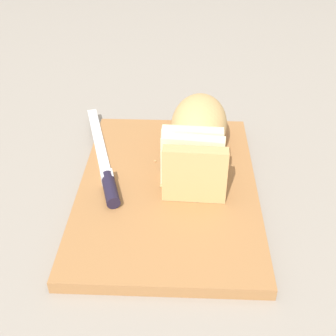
{
  "coord_description": "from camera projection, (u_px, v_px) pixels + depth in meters",
  "views": [
    {
      "loc": [
        0.54,
        0.03,
        0.44
      ],
      "look_at": [
        0.0,
        0.0,
        0.05
      ],
      "focal_mm": 46.64,
      "sensor_mm": 36.0,
      "label": 1
    }
  ],
  "objects": [
    {
      "name": "ground_plane",
      "position": [
        168.0,
        193.0,
        0.69
      ],
      "size": [
        3.0,
        3.0,
        0.0
      ],
      "primitive_type": "plane",
      "color": "gray"
    },
    {
      "name": "cutting_board",
      "position": [
        168.0,
        188.0,
        0.69
      ],
      "size": [
        0.41,
        0.28,
        0.02
      ],
      "primitive_type": "cube",
      "rotation": [
        0.0,
        0.0,
        0.01
      ],
      "color": "#9E6B3D",
      "rests_on": "ground_plane"
    },
    {
      "name": "bread_loaf",
      "position": [
        197.0,
        134.0,
        0.72
      ],
      "size": [
        0.25,
        0.11,
        0.09
      ],
      "rotation": [
        0.0,
        0.0,
        -0.07
      ],
      "color": "tan",
      "rests_on": "cutting_board"
    },
    {
      "name": "bread_knife",
      "position": [
        107.0,
        173.0,
        0.69
      ],
      "size": [
        0.3,
        0.11,
        0.02
      ],
      "rotation": [
        0.0,
        0.0,
        3.43
      ],
      "color": "silver",
      "rests_on": "cutting_board"
    },
    {
      "name": "crumb_near_knife",
      "position": [
        162.0,
        186.0,
        0.67
      ],
      "size": [
        0.01,
        0.01,
        0.01
      ],
      "primitive_type": "sphere",
      "color": "tan",
      "rests_on": "cutting_board"
    },
    {
      "name": "crumb_near_loaf",
      "position": [
        209.0,
        167.0,
        0.71
      ],
      "size": [
        0.01,
        0.01,
        0.01
      ],
      "primitive_type": "sphere",
      "color": "tan",
      "rests_on": "cutting_board"
    },
    {
      "name": "crumb_stray_left",
      "position": [
        155.0,
        161.0,
        0.73
      ],
      "size": [
        0.0,
        0.0,
        0.0
      ],
      "primitive_type": "sphere",
      "color": "tan",
      "rests_on": "cutting_board"
    }
  ]
}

